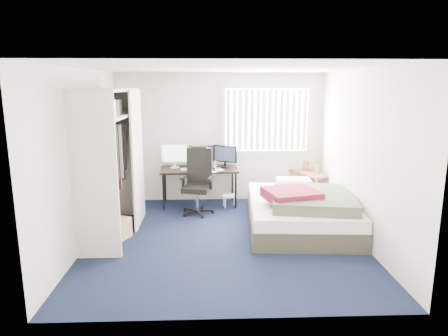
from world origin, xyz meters
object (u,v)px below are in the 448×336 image
desk (199,166)px  bed (301,210)px  office_chair (198,188)px  nightstand (310,175)px

desk → bed: bearing=-38.4°
office_chair → desk: bearing=88.2°
nightstand → office_chair: bearing=-165.5°
desk → bed: 2.17m
office_chair → bed: office_chair is taller
office_chair → bed: size_ratio=0.52×
desk → office_chair: bearing=-91.8°
office_chair → nightstand: (2.17, 0.56, 0.09)m
office_chair → nightstand: 2.24m
nightstand → bed: size_ratio=0.44×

